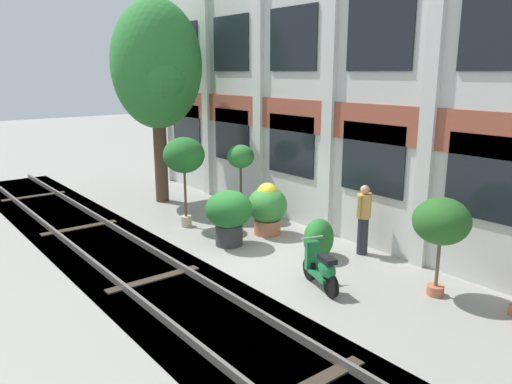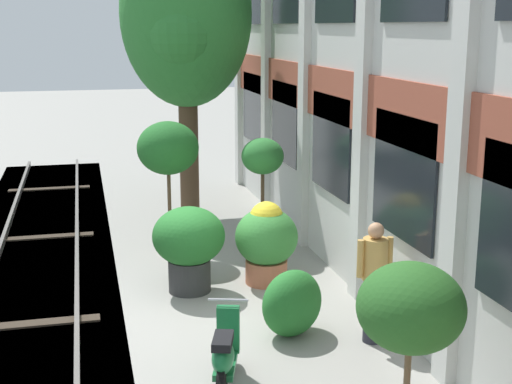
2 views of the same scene
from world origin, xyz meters
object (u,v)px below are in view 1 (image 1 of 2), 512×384
object	(u,v)px
potted_plant_tall_urn	(441,223)
potted_plant_ribbed_drum	(229,213)
scooter_second_parked	(322,269)
potted_plant_glazed_jar	(267,206)
potted_plant_terracotta_small	(184,157)
topiary_hedge	(319,238)
potted_plant_low_pan	(241,161)
broadleaf_tree	(157,68)
resident_by_doorway	(364,217)

from	to	relation	value
potted_plant_tall_urn	potted_plant_ribbed_drum	world-z (taller)	potted_plant_tall_urn
potted_plant_tall_urn	scooter_second_parked	world-z (taller)	potted_plant_tall_urn
potted_plant_glazed_jar	potted_plant_terracotta_small	size ratio (longest dim) A/B	0.56
potted_plant_tall_urn	topiary_hedge	distance (m)	3.08
potted_plant_low_pan	potted_plant_ribbed_drum	bearing A→B (deg)	-43.63
scooter_second_parked	potted_plant_ribbed_drum	bearing A→B (deg)	15.72
potted_plant_tall_urn	potted_plant_terracotta_small	xyz separation A→B (m)	(-6.95, -1.56, 0.51)
broadleaf_tree	potted_plant_low_pan	size ratio (longest dim) A/B	2.96
potted_plant_low_pan	potted_plant_glazed_jar	world-z (taller)	potted_plant_low_pan
topiary_hedge	potted_plant_low_pan	bearing A→B (deg)	171.94
potted_plant_low_pan	scooter_second_parked	distance (m)	5.55
potted_plant_tall_urn	scooter_second_parked	xyz separation A→B (m)	(-1.58, -1.58, -1.06)
potted_plant_low_pan	potted_plant_ribbed_drum	world-z (taller)	potted_plant_low_pan
broadleaf_tree	scooter_second_parked	distance (m)	9.29
broadleaf_tree	resident_by_doorway	distance (m)	8.41
broadleaf_tree	potted_plant_ribbed_drum	world-z (taller)	broadleaf_tree
resident_by_doorway	potted_plant_tall_urn	bearing A→B (deg)	159.82
potted_plant_tall_urn	potted_plant_terracotta_small	bearing A→B (deg)	-167.34
potted_plant_low_pan	potted_plant_tall_urn	size ratio (longest dim) A/B	1.12
potted_plant_ribbed_drum	potted_plant_low_pan	bearing A→B (deg)	136.37
potted_plant_glazed_jar	potted_plant_ribbed_drum	bearing A→B (deg)	-86.53
potted_plant_glazed_jar	resident_by_doorway	distance (m)	2.73
potted_plant_terracotta_small	potted_plant_low_pan	bearing A→B (deg)	81.16
potted_plant_glazed_jar	potted_plant_tall_urn	xyz separation A→B (m)	(5.00, 0.18, 0.72)
resident_by_doorway	topiary_hedge	size ratio (longest dim) A/B	1.72
potted_plant_low_pan	resident_by_doorway	world-z (taller)	potted_plant_low_pan
potted_plant_tall_urn	potted_plant_terracotta_small	distance (m)	7.14
potted_plant_tall_urn	resident_by_doorway	distance (m)	2.56
potted_plant_ribbed_drum	topiary_hedge	xyz separation A→B (m)	(2.03, 1.14, -0.36)
potted_plant_low_pan	potted_plant_tall_urn	xyz separation A→B (m)	(6.68, -0.18, -0.23)
scooter_second_parked	resident_by_doorway	world-z (taller)	resident_by_doorway
potted_plant_ribbed_drum	topiary_hedge	distance (m)	2.36
potted_plant_low_pan	resident_by_doorway	distance (m)	4.37
broadleaf_tree	potted_plant_terracotta_small	bearing A→B (deg)	-15.48
potted_plant_ribbed_drum	potted_plant_terracotta_small	bearing A→B (deg)	-178.24
potted_plant_ribbed_drum	topiary_hedge	bearing A→B (deg)	29.30
potted_plant_glazed_jar	resident_by_doorway	xyz separation A→B (m)	(2.59, 0.83, 0.15)
scooter_second_parked	topiary_hedge	bearing A→B (deg)	-25.96
broadleaf_tree	potted_plant_low_pan	world-z (taller)	broadleaf_tree
potted_plant_low_pan	topiary_hedge	bearing A→B (deg)	-8.06
scooter_second_parked	potted_plant_tall_urn	bearing A→B (deg)	-117.79
resident_by_doorway	potted_plant_glazed_jar	bearing A→B (deg)	12.85
broadleaf_tree	potted_plant_terracotta_small	distance (m)	3.92
topiary_hedge	broadleaf_tree	bearing A→B (deg)	-176.95
potted_plant_glazed_jar	potted_plant_terracotta_small	world-z (taller)	potted_plant_terracotta_small
broadleaf_tree	potted_plant_low_pan	distance (m)	4.31
potted_plant_terracotta_small	scooter_second_parked	size ratio (longest dim) A/B	1.89
potted_plant_low_pan	potted_plant_glazed_jar	bearing A→B (deg)	-12.05
potted_plant_glazed_jar	potted_plant_terracotta_small	xyz separation A→B (m)	(-1.95, -1.38, 1.24)
potted_plant_ribbed_drum	resident_by_doorway	size ratio (longest dim) A/B	0.83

